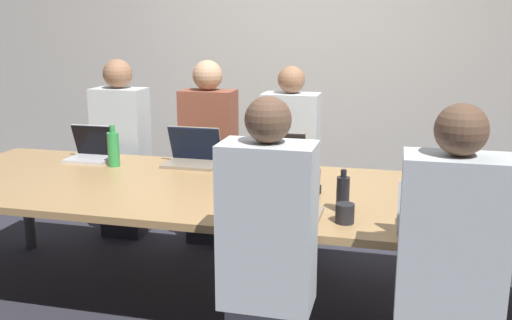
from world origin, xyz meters
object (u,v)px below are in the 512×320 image
at_px(laptop_near_midright, 286,204).
at_px(bottle_far_center, 231,159).
at_px(bottle_near_midright, 343,194).
at_px(cup_near_right, 493,223).
at_px(cup_far_midleft, 230,161).
at_px(bottle_near_right, 495,204).
at_px(person_far_midleft, 209,155).
at_px(person_near_midright, 267,259).
at_px(cup_near_midright, 345,213).
at_px(laptop_far_left, 92,150).
at_px(person_far_left, 122,152).
at_px(laptop_near_right, 437,219).
at_px(person_near_right, 448,283).
at_px(laptop_far_center, 278,160).
at_px(person_far_center, 290,164).
at_px(laptop_far_midleft, 193,154).
at_px(stapler, 310,191).
at_px(bottle_far_left, 113,149).

distance_m(laptop_near_midright, bottle_far_center, 0.91).
bearing_deg(bottle_near_midright, cup_near_right, -8.56).
relative_size(laptop_near_midright, cup_far_midleft, 4.42).
relative_size(cup_near_right, bottle_near_right, 0.33).
bearing_deg(bottle_near_midright, person_far_midleft, 132.75).
distance_m(person_near_midright, cup_near_midright, 0.49).
distance_m(laptop_far_left, person_far_left, 0.47).
height_order(laptop_near_right, cup_far_midleft, laptop_near_right).
xyz_separation_m(person_near_midright, cup_far_midleft, (-0.55, 1.30, 0.10)).
height_order(person_near_right, laptop_far_left, person_near_right).
distance_m(bottle_near_midright, laptop_far_center, 0.88).
xyz_separation_m(cup_near_midright, person_far_midleft, (-1.15, 1.38, -0.09)).
bearing_deg(person_far_center, person_near_right, -61.25).
xyz_separation_m(laptop_far_midleft, cup_far_midleft, (0.26, 0.01, -0.04)).
height_order(laptop_near_right, bottle_near_right, laptop_near_right).
relative_size(cup_near_right, person_far_center, 0.06).
bearing_deg(person_far_left, cup_far_midleft, -22.37).
relative_size(laptop_far_left, laptop_far_center, 0.91).
bearing_deg(bottle_far_center, stapler, -32.01).
bearing_deg(stapler, cup_near_midright, -30.39).
bearing_deg(person_far_left, person_near_right, -37.47).
height_order(cup_near_midright, laptop_far_center, laptop_far_center).
height_order(laptop_near_midright, bottle_near_midright, laptop_near_midright).
relative_size(cup_near_right, laptop_far_center, 0.23).
relative_size(person_near_midright, laptop_far_center, 3.96).
height_order(laptop_near_right, laptop_near_midright, laptop_near_midright).
relative_size(laptop_near_right, person_far_midleft, 0.25).
bearing_deg(bottle_near_midright, cup_near_midright, -80.56).
distance_m(laptop_far_center, stapler, 0.57).
relative_size(cup_far_midleft, stapler, 0.49).
bearing_deg(person_near_right, person_far_left, -37.47).
height_order(laptop_near_right, cup_near_right, laptop_near_right).
height_order(cup_near_right, laptop_far_center, laptop_far_center).
relative_size(bottle_far_left, cup_far_midleft, 3.71).
xyz_separation_m(bottle_near_right, laptop_near_midright, (-0.97, -0.15, -0.03)).
distance_m(bottle_near_midright, person_far_center, 1.28).
bearing_deg(bottle_far_left, bottle_near_midright, -20.26).
bearing_deg(laptop_near_right, laptop_far_left, -22.43).
distance_m(laptop_near_right, laptop_far_midleft, 1.80).
distance_m(cup_near_right, laptop_far_left, 2.65).
bearing_deg(laptop_near_midright, cup_near_midright, -178.02).
xyz_separation_m(cup_near_midright, bottle_near_midright, (-0.03, 0.16, 0.05)).
bearing_deg(person_near_right, laptop_far_center, -53.90).
distance_m(laptop_near_right, laptop_near_midright, 0.70).
bearing_deg(person_near_right, person_far_center, -61.25).
relative_size(laptop_near_midright, bottle_near_midright, 1.50).
bearing_deg(cup_far_midleft, bottle_far_center, -71.37).
bearing_deg(laptop_far_center, cup_near_midright, -60.13).
bearing_deg(stapler, person_far_midleft, 162.73).
bearing_deg(person_far_midleft, laptop_near_midright, -57.97).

